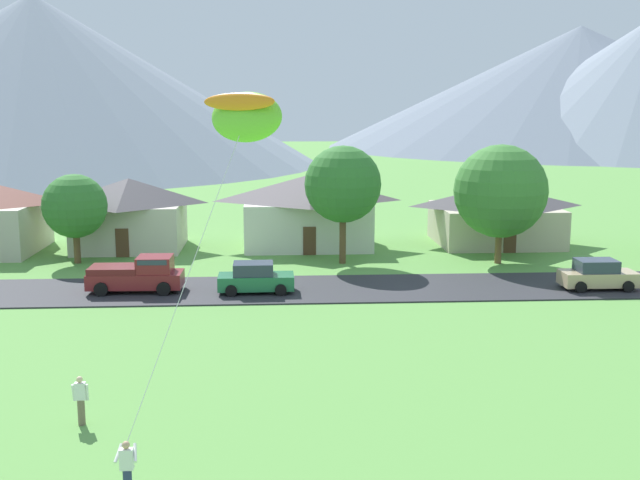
% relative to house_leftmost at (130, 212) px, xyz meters
% --- Properties ---
extents(road_strip, '(160.00, 6.59, 0.08)m').
position_rel_house_leftmost_xyz_m(road_strip, '(11.57, -13.36, -2.62)').
color(road_strip, '#2D2D33').
rests_on(road_strip, ground).
extents(mountain_central_ridge, '(95.38, 95.38, 28.37)m').
position_rel_house_leftmost_xyz_m(mountain_central_ridge, '(-29.48, 79.37, 11.52)').
color(mountain_central_ridge, gray).
rests_on(mountain_central_ridge, ground).
extents(mountain_west_ridge, '(118.22, 118.22, 28.24)m').
position_rel_house_leftmost_xyz_m(mountain_west_ridge, '(82.48, 125.71, 11.46)').
color(mountain_west_ridge, slate).
rests_on(mountain_west_ridge, ground).
extents(house_leftmost, '(8.10, 6.95, 5.14)m').
position_rel_house_leftmost_xyz_m(house_leftmost, '(0.00, 0.00, 0.00)').
color(house_leftmost, beige).
rests_on(house_leftmost, ground).
extents(house_left_center, '(9.86, 6.76, 5.30)m').
position_rel_house_leftmost_xyz_m(house_left_center, '(12.91, -0.10, 0.08)').
color(house_left_center, silver).
rests_on(house_left_center, ground).
extents(house_right_center, '(9.43, 8.31, 4.41)m').
position_rel_house_leftmost_xyz_m(house_right_center, '(27.12, 0.55, -0.38)').
color(house_right_center, beige).
rests_on(house_right_center, ground).
extents(tree_near_left, '(6.11, 6.11, 7.86)m').
position_rel_house_leftmost_xyz_m(tree_near_left, '(25.28, -6.73, 2.14)').
color(tree_near_left, brown).
rests_on(tree_near_left, ground).
extents(tree_center, '(5.04, 5.04, 7.79)m').
position_rel_house_leftmost_xyz_m(tree_center, '(14.98, -6.13, 2.59)').
color(tree_center, brown).
rests_on(tree_center, ground).
extents(tree_near_right, '(4.21, 4.21, 5.94)m').
position_rel_house_leftmost_xyz_m(tree_near_right, '(-2.60, -5.07, 1.15)').
color(tree_near_right, brown).
rests_on(tree_near_right, ground).
extents(parked_car_green_west_end, '(4.22, 2.12, 1.68)m').
position_rel_house_leftmost_xyz_m(parked_car_green_west_end, '(9.39, -14.08, -1.80)').
color(parked_car_green_west_end, '#237042').
rests_on(parked_car_green_west_end, road_strip).
extents(parked_car_tan_mid_west, '(4.21, 2.10, 1.68)m').
position_rel_house_leftmost_xyz_m(parked_car_tan_mid_west, '(28.80, -14.38, -1.80)').
color(parked_car_tan_mid_west, tan).
rests_on(parked_car_tan_mid_west, road_strip).
extents(pickup_truck_maroon_west_side, '(5.24, 2.40, 1.99)m').
position_rel_house_leftmost_xyz_m(pickup_truck_maroon_west_side, '(2.84, -13.50, -1.60)').
color(pickup_truck_maroon_west_side, maroon).
rests_on(pickup_truck_maroon_west_side, road_strip).
extents(kite_flyer_with_kite, '(4.87, 6.21, 10.93)m').
position_rel_house_leftmost_xyz_m(kite_flyer_with_kite, '(9.55, -32.06, 7.18)').
color(kite_flyer_with_kite, navy).
rests_on(kite_flyer_with_kite, ground).
extents(watcher_person, '(0.56, 0.24, 1.68)m').
position_rel_house_leftmost_xyz_m(watcher_person, '(4.06, -31.62, -1.79)').
color(watcher_person, '#70604C').
rests_on(watcher_person, ground).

